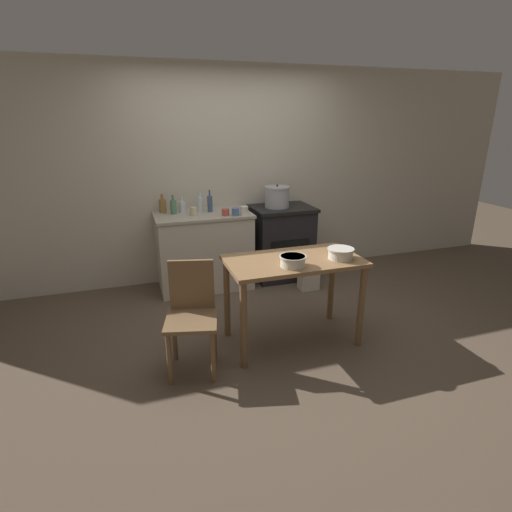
{
  "coord_description": "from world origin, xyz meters",
  "views": [
    {
      "loc": [
        -1.22,
        -3.21,
        1.95
      ],
      "look_at": [
        0.0,
        0.51,
        0.59
      ],
      "focal_mm": 28.0,
      "sensor_mm": 36.0,
      "label": 1
    }
  ],
  "objects_px": {
    "flour_sack": "(309,273)",
    "bottle_center_left": "(163,206)",
    "bottle_mid_left": "(182,206)",
    "bottle_center": "(173,207)",
    "mixing_bowl_large": "(341,253)",
    "bottle_left": "(210,203)",
    "bottle_far_left": "(200,204)",
    "work_table": "(293,272)",
    "cup_right": "(244,211)",
    "stove": "(282,242)",
    "chair": "(192,313)",
    "cup_far_right": "(194,211)",
    "cup_mid_right": "(236,212)",
    "mixing_bowl_small": "(293,261)",
    "cup_center_right": "(225,212)",
    "stock_pot": "(277,197)"
  },
  "relations": [
    {
      "from": "cup_mid_right",
      "to": "bottle_center_left",
      "type": "bearing_deg",
      "value": 152.44
    },
    {
      "from": "cup_center_right",
      "to": "cup_mid_right",
      "type": "bearing_deg",
      "value": -15.1
    },
    {
      "from": "chair",
      "to": "cup_center_right",
      "type": "relative_size",
      "value": 10.47
    },
    {
      "from": "bottle_left",
      "to": "bottle_center",
      "type": "distance_m",
      "value": 0.42
    },
    {
      "from": "cup_mid_right",
      "to": "cup_far_right",
      "type": "relative_size",
      "value": 0.92
    },
    {
      "from": "chair",
      "to": "mixing_bowl_small",
      "type": "xyz_separation_m",
      "value": [
        0.84,
        -0.04,
        0.36
      ]
    },
    {
      "from": "work_table",
      "to": "cup_right",
      "type": "height_order",
      "value": "cup_right"
    },
    {
      "from": "stock_pot",
      "to": "bottle_far_left",
      "type": "xyz_separation_m",
      "value": [
        -0.92,
        0.12,
        -0.05
      ]
    },
    {
      "from": "flour_sack",
      "to": "bottle_center_left",
      "type": "height_order",
      "value": "bottle_center_left"
    },
    {
      "from": "mixing_bowl_small",
      "to": "bottle_center_left",
      "type": "height_order",
      "value": "bottle_center_left"
    },
    {
      "from": "cup_center_right",
      "to": "cup_mid_right",
      "type": "relative_size",
      "value": 1.0
    },
    {
      "from": "chair",
      "to": "stock_pot",
      "type": "height_order",
      "value": "stock_pot"
    },
    {
      "from": "mixing_bowl_large",
      "to": "bottle_center",
      "type": "bearing_deg",
      "value": 125.52
    },
    {
      "from": "bottle_center_left",
      "to": "cup_right",
      "type": "bearing_deg",
      "value": -25.95
    },
    {
      "from": "mixing_bowl_small",
      "to": "cup_center_right",
      "type": "relative_size",
      "value": 2.62
    },
    {
      "from": "bottle_far_left",
      "to": "chair",
      "type": "bearing_deg",
      "value": -103.46
    },
    {
      "from": "bottle_left",
      "to": "cup_far_right",
      "type": "distance_m",
      "value": 0.24
    },
    {
      "from": "stock_pot",
      "to": "bottle_left",
      "type": "height_order",
      "value": "stock_pot"
    },
    {
      "from": "stove",
      "to": "cup_mid_right",
      "type": "distance_m",
      "value": 0.85
    },
    {
      "from": "stove",
      "to": "bottle_mid_left",
      "type": "bearing_deg",
      "value": 173.87
    },
    {
      "from": "mixing_bowl_small",
      "to": "cup_far_right",
      "type": "distance_m",
      "value": 1.69
    },
    {
      "from": "flour_sack",
      "to": "cup_center_right",
      "type": "bearing_deg",
      "value": 162.27
    },
    {
      "from": "bottle_left",
      "to": "bottle_center",
      "type": "bearing_deg",
      "value": 175.65
    },
    {
      "from": "bottle_mid_left",
      "to": "bottle_center_left",
      "type": "height_order",
      "value": "bottle_center_left"
    },
    {
      "from": "work_table",
      "to": "cup_far_right",
      "type": "relative_size",
      "value": 12.74
    },
    {
      "from": "work_table",
      "to": "mixing_bowl_large",
      "type": "xyz_separation_m",
      "value": [
        0.39,
        -0.12,
        0.18
      ]
    },
    {
      "from": "chair",
      "to": "cup_right",
      "type": "relative_size",
      "value": 8.66
    },
    {
      "from": "stove",
      "to": "stock_pot",
      "type": "xyz_separation_m",
      "value": [
        -0.07,
        -0.01,
        0.58
      ]
    },
    {
      "from": "stove",
      "to": "mixing_bowl_small",
      "type": "relative_size",
      "value": 4.13
    },
    {
      "from": "cup_mid_right",
      "to": "mixing_bowl_large",
      "type": "bearing_deg",
      "value": -68.35
    },
    {
      "from": "bottle_mid_left",
      "to": "bottle_center",
      "type": "distance_m",
      "value": 0.12
    },
    {
      "from": "mixing_bowl_small",
      "to": "bottle_center_left",
      "type": "xyz_separation_m",
      "value": [
        -0.85,
        1.84,
        0.14
      ]
    },
    {
      "from": "mixing_bowl_small",
      "to": "cup_far_right",
      "type": "bearing_deg",
      "value": 108.43
    },
    {
      "from": "flour_sack",
      "to": "bottle_far_left",
      "type": "xyz_separation_m",
      "value": [
        -1.16,
        0.6,
        0.79
      ]
    },
    {
      "from": "mixing_bowl_large",
      "to": "bottle_left",
      "type": "height_order",
      "value": "bottle_left"
    },
    {
      "from": "stove",
      "to": "bottle_mid_left",
      "type": "relative_size",
      "value": 5.12
    },
    {
      "from": "stove",
      "to": "bottle_far_left",
      "type": "distance_m",
      "value": 1.13
    },
    {
      "from": "bottle_far_left",
      "to": "cup_far_right",
      "type": "distance_m",
      "value": 0.21
    },
    {
      "from": "bottle_left",
      "to": "bottle_center_left",
      "type": "bearing_deg",
      "value": 165.78
    },
    {
      "from": "work_table",
      "to": "mixing_bowl_small",
      "type": "distance_m",
      "value": 0.25
    },
    {
      "from": "flour_sack",
      "to": "bottle_mid_left",
      "type": "xyz_separation_m",
      "value": [
        -1.36,
        0.62,
        0.77
      ]
    },
    {
      "from": "bottle_center",
      "to": "cup_mid_right",
      "type": "distance_m",
      "value": 0.72
    },
    {
      "from": "work_table",
      "to": "bottle_center_left",
      "type": "xyz_separation_m",
      "value": [
        -0.93,
        1.68,
        0.32
      ]
    },
    {
      "from": "stove",
      "to": "mixing_bowl_large",
      "type": "height_order",
      "value": "stove"
    },
    {
      "from": "stove",
      "to": "bottle_mid_left",
      "type": "height_order",
      "value": "bottle_mid_left"
    },
    {
      "from": "stock_pot",
      "to": "cup_mid_right",
      "type": "xyz_separation_m",
      "value": [
        -0.58,
        -0.21,
        -0.1
      ]
    },
    {
      "from": "cup_far_right",
      "to": "bottle_left",
      "type": "bearing_deg",
      "value": 26.61
    },
    {
      "from": "flour_sack",
      "to": "cup_mid_right",
      "type": "relative_size",
      "value": 4.76
    },
    {
      "from": "flour_sack",
      "to": "bottle_center_left",
      "type": "bearing_deg",
      "value": 157.18
    },
    {
      "from": "chair",
      "to": "stock_pot",
      "type": "xyz_separation_m",
      "value": [
        1.33,
        1.61,
        0.56
      ]
    }
  ]
}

